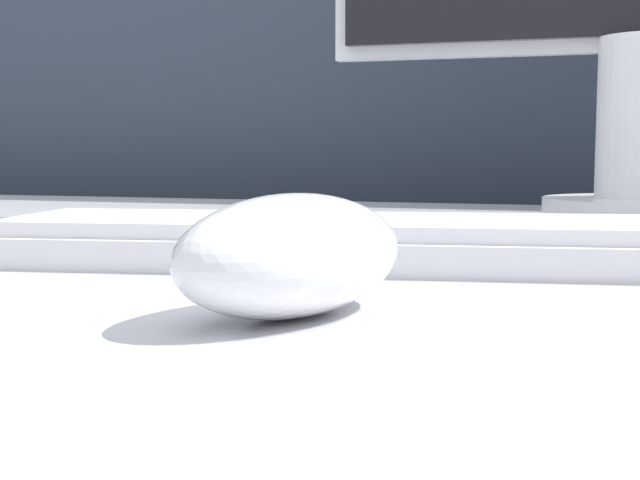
% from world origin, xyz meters
% --- Properties ---
extents(partition_panel, '(5.00, 0.03, 1.37)m').
position_xyz_m(partition_panel, '(0.00, 0.58, 0.68)').
color(partition_panel, '#333D4C').
rests_on(partition_panel, ground_plane).
extents(computer_mouse_near, '(0.09, 0.12, 0.05)m').
position_xyz_m(computer_mouse_near, '(0.06, -0.24, 0.79)').
color(computer_mouse_near, white).
rests_on(computer_mouse_near, desk).
extents(keyboard, '(0.40, 0.18, 0.02)m').
position_xyz_m(keyboard, '(0.04, -0.09, 0.78)').
color(keyboard, silver).
rests_on(keyboard, desk).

